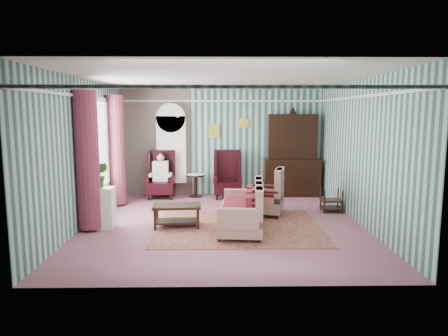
{
  "coord_description": "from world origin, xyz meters",
  "views": [
    {
      "loc": [
        -0.1,
        -7.91,
        2.24
      ],
      "look_at": [
        0.03,
        0.6,
        1.05
      ],
      "focal_mm": 32.0,
      "sensor_mm": 36.0,
      "label": 1
    }
  ],
  "objects_px": {
    "coffee_table": "(177,216)",
    "floral_armchair": "(264,191)",
    "wingback_right": "(227,174)",
    "bookcase": "(172,154)",
    "nest_table": "(331,200)",
    "sofa": "(241,204)",
    "round_side_table": "(196,186)",
    "wingback_left": "(161,175)",
    "plant_stand": "(100,208)",
    "seated_woman": "(161,176)",
    "dresser_hutch": "(292,152)"
  },
  "relations": [
    {
      "from": "seated_woman",
      "to": "coffee_table",
      "type": "height_order",
      "value": "seated_woman"
    },
    {
      "from": "wingback_right",
      "to": "seated_woman",
      "type": "bearing_deg",
      "value": 180.0
    },
    {
      "from": "dresser_hutch",
      "to": "seated_woman",
      "type": "distance_m",
      "value": 3.56
    },
    {
      "from": "sofa",
      "to": "coffee_table",
      "type": "height_order",
      "value": "sofa"
    },
    {
      "from": "seated_woman",
      "to": "floral_armchair",
      "type": "height_order",
      "value": "seated_woman"
    },
    {
      "from": "wingback_right",
      "to": "coffee_table",
      "type": "bearing_deg",
      "value": -111.45
    },
    {
      "from": "bookcase",
      "to": "wingback_right",
      "type": "bearing_deg",
      "value": -14.57
    },
    {
      "from": "dresser_hutch",
      "to": "nest_table",
      "type": "xyz_separation_m",
      "value": [
        0.57,
        -1.82,
        -0.91
      ]
    },
    {
      "from": "floral_armchair",
      "to": "plant_stand",
      "type": "bearing_deg",
      "value": 121.73
    },
    {
      "from": "floral_armchair",
      "to": "coffee_table",
      "type": "relative_size",
      "value": 1.14
    },
    {
      "from": "nest_table",
      "to": "plant_stand",
      "type": "distance_m",
      "value": 5.02
    },
    {
      "from": "floral_armchair",
      "to": "coffee_table",
      "type": "xyz_separation_m",
      "value": [
        -1.83,
        -0.92,
        -0.31
      ]
    },
    {
      "from": "floral_armchair",
      "to": "seated_woman",
      "type": "bearing_deg",
      "value": 70.23
    },
    {
      "from": "coffee_table",
      "to": "floral_armchair",
      "type": "bearing_deg",
      "value": 26.57
    },
    {
      "from": "wingback_left",
      "to": "sofa",
      "type": "height_order",
      "value": "wingback_left"
    },
    {
      "from": "bookcase",
      "to": "wingback_left",
      "type": "relative_size",
      "value": 1.79
    },
    {
      "from": "round_side_table",
      "to": "nest_table",
      "type": "xyz_separation_m",
      "value": [
        3.17,
        -1.7,
        -0.03
      ]
    },
    {
      "from": "bookcase",
      "to": "nest_table",
      "type": "relative_size",
      "value": 4.15
    },
    {
      "from": "round_side_table",
      "to": "dresser_hutch",
      "type": "bearing_deg",
      "value": 2.64
    },
    {
      "from": "plant_stand",
      "to": "floral_armchair",
      "type": "relative_size",
      "value": 0.75
    },
    {
      "from": "nest_table",
      "to": "floral_armchair",
      "type": "relative_size",
      "value": 0.51
    },
    {
      "from": "nest_table",
      "to": "sofa",
      "type": "bearing_deg",
      "value": -148.27
    },
    {
      "from": "dresser_hutch",
      "to": "nest_table",
      "type": "relative_size",
      "value": 4.37
    },
    {
      "from": "bookcase",
      "to": "floral_armchair",
      "type": "bearing_deg",
      "value": -43.68
    },
    {
      "from": "seated_woman",
      "to": "round_side_table",
      "type": "xyz_separation_m",
      "value": [
        0.9,
        0.15,
        -0.29
      ]
    },
    {
      "from": "bookcase",
      "to": "sofa",
      "type": "distance_m",
      "value": 3.72
    },
    {
      "from": "coffee_table",
      "to": "bookcase",
      "type": "bearing_deg",
      "value": 98.15
    },
    {
      "from": "bookcase",
      "to": "sofa",
      "type": "bearing_deg",
      "value": -62.62
    },
    {
      "from": "wingback_left",
      "to": "floral_armchair",
      "type": "distance_m",
      "value": 3.09
    },
    {
      "from": "seated_woman",
      "to": "plant_stand",
      "type": "bearing_deg",
      "value": -106.22
    },
    {
      "from": "bookcase",
      "to": "wingback_right",
      "type": "height_order",
      "value": "bookcase"
    },
    {
      "from": "bookcase",
      "to": "floral_armchair",
      "type": "distance_m",
      "value": 3.19
    },
    {
      "from": "bookcase",
      "to": "plant_stand",
      "type": "xyz_separation_m",
      "value": [
        -1.05,
        -3.14,
        -0.72
      ]
    },
    {
      "from": "bookcase",
      "to": "coffee_table",
      "type": "distance_m",
      "value": 3.24
    },
    {
      "from": "round_side_table",
      "to": "coffee_table",
      "type": "relative_size",
      "value": 0.64
    },
    {
      "from": "bookcase",
      "to": "coffee_table",
      "type": "bearing_deg",
      "value": -81.85
    },
    {
      "from": "wingback_left",
      "to": "nest_table",
      "type": "height_order",
      "value": "wingback_left"
    },
    {
      "from": "nest_table",
      "to": "wingback_right",
      "type": "bearing_deg",
      "value": 146.25
    },
    {
      "from": "nest_table",
      "to": "coffee_table",
      "type": "bearing_deg",
      "value": -161.29
    },
    {
      "from": "bookcase",
      "to": "nest_table",
      "type": "bearing_deg",
      "value": -26.92
    },
    {
      "from": "wingback_right",
      "to": "floral_armchair",
      "type": "bearing_deg",
      "value": -66.55
    },
    {
      "from": "nest_table",
      "to": "floral_armchair",
      "type": "distance_m",
      "value": 1.59
    },
    {
      "from": "round_side_table",
      "to": "sofa",
      "type": "bearing_deg",
      "value": -71.03
    },
    {
      "from": "sofa",
      "to": "nest_table",
      "type": "bearing_deg",
      "value": -53.11
    },
    {
      "from": "dresser_hutch",
      "to": "sofa",
      "type": "distance_m",
      "value": 3.57
    },
    {
      "from": "bookcase",
      "to": "plant_stand",
      "type": "bearing_deg",
      "value": -108.49
    },
    {
      "from": "seated_woman",
      "to": "floral_armchair",
      "type": "distance_m",
      "value": 3.09
    },
    {
      "from": "bookcase",
      "to": "plant_stand",
      "type": "relative_size",
      "value": 2.8
    },
    {
      "from": "bookcase",
      "to": "round_side_table",
      "type": "xyz_separation_m",
      "value": [
        0.65,
        -0.24,
        -0.82
      ]
    },
    {
      "from": "round_side_table",
      "to": "coffee_table",
      "type": "bearing_deg",
      "value": -94.19
    }
  ]
}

